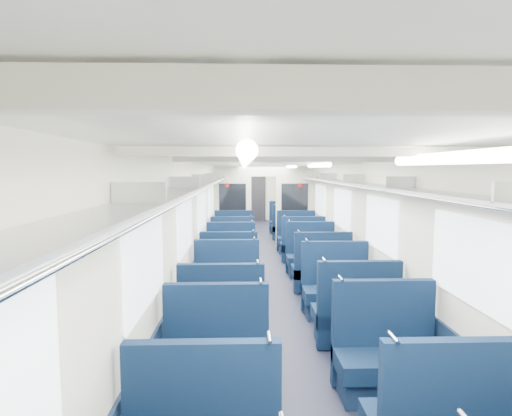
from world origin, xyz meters
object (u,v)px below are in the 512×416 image
object	(u,v)px
seat_14	(231,259)
seat_19	(296,240)
seat_22	(236,223)
seat_18	(234,239)
seat_16	(233,248)
seat_21	(288,229)
seat_8	(222,322)
seat_10	(227,289)
seat_13	(321,272)
end_door	(257,197)
seat_17	(302,247)
seat_11	(336,292)
seat_12	(229,272)
seat_6	(216,366)
seat_9	(355,318)
bulkhead	(264,204)
seat_20	(235,228)
seat_23	(284,223)
seat_7	(387,359)
seat_15	(311,259)

from	to	relation	value
seat_14	seat_19	bearing A→B (deg)	54.51
seat_14	seat_19	xyz separation A→B (m)	(1.66, 2.33, 0.00)
seat_22	seat_18	bearing A→B (deg)	-90.00
seat_16	seat_21	xyz separation A→B (m)	(1.66, 3.08, 0.00)
seat_8	seat_21	distance (m)	8.00
seat_10	seat_13	xyz separation A→B (m)	(1.66, 1.00, 0.00)
end_door	seat_13	size ratio (longest dim) A/B	1.76
seat_10	seat_17	bearing A→B (deg)	63.78
seat_11	seat_12	bearing A→B (deg)	142.31
seat_22	seat_19	bearing A→B (deg)	-63.16
seat_6	seat_12	world-z (taller)	same
end_door	seat_8	bearing A→B (deg)	-93.73
seat_9	seat_16	size ratio (longest dim) A/B	1.00
seat_19	seat_22	xyz separation A→B (m)	(-1.66, 3.28, 0.00)
seat_10	end_door	bearing A→B (deg)	85.82
bulkhead	seat_22	xyz separation A→B (m)	(-0.83, 2.41, -0.88)
seat_10	seat_18	size ratio (longest dim) A/B	1.00
seat_13	seat_19	bearing A→B (deg)	90.00
seat_9	seat_6	bearing A→B (deg)	-144.14
seat_8	seat_12	bearing A→B (deg)	90.00
bulkhead	seat_21	size ratio (longest dim) A/B	2.46
seat_21	seat_9	bearing A→B (deg)	-90.00
seat_11	seat_22	world-z (taller)	same
seat_6	seat_20	world-z (taller)	same
bulkhead	seat_9	world-z (taller)	bulkhead
seat_6	seat_23	size ratio (longest dim) A/B	1.00
seat_7	seat_15	world-z (taller)	same
seat_15	seat_14	bearing A→B (deg)	-179.76
seat_10	seat_12	bearing A→B (deg)	90.00
seat_7	seat_18	size ratio (longest dim) A/B	1.00
seat_9	seat_23	size ratio (longest dim) A/B	1.00
bulkhead	seat_7	xyz separation A→B (m)	(0.83, -7.71, -0.88)
seat_14	seat_16	size ratio (longest dim) A/B	1.00
seat_11	seat_13	distance (m)	1.20
seat_14	seat_15	xyz separation A→B (m)	(1.66, 0.01, 0.00)
seat_9	seat_23	distance (m)	8.94
seat_20	seat_12	bearing A→B (deg)	-90.00
seat_20	seat_21	distance (m)	1.67
seat_14	seat_18	xyz separation A→B (m)	(0.00, 2.42, 0.00)
seat_18	seat_23	bearing A→B (deg)	62.12
seat_17	seat_23	xyz separation A→B (m)	(0.00, 4.31, 0.00)
seat_10	seat_6	bearing A→B (deg)	-90.00
seat_11	seat_20	bearing A→B (deg)	103.64
seat_10	seat_9	bearing A→B (deg)	-37.21
end_door	seat_11	bearing A→B (deg)	-85.89
seat_7	seat_18	bearing A→B (deg)	103.48
bulkhead	seat_20	distance (m)	1.79
seat_8	seat_10	size ratio (longest dim) A/B	1.00
seat_9	seat_8	bearing A→B (deg)	-176.50
seat_14	seat_22	distance (m)	5.61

